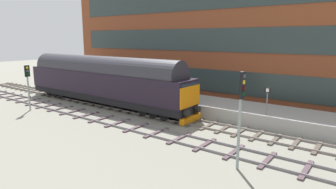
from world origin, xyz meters
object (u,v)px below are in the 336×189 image
(signal_post_mid, at_px, (28,81))
(waiting_passenger, at_px, (197,88))
(diesel_locomotive, at_px, (102,79))
(platform_number_sign, at_px, (267,97))
(signal_post_near, at_px, (241,107))

(signal_post_mid, height_order, waiting_passenger, signal_post_mid)
(diesel_locomotive, bearing_deg, waiting_passenger, -66.01)
(signal_post_mid, relative_size, platform_number_sign, 2.05)
(signal_post_near, height_order, platform_number_sign, signal_post_near)
(diesel_locomotive, xyz_separation_m, signal_post_mid, (-5.34, 3.51, 0.11))
(platform_number_sign, bearing_deg, diesel_locomotive, 97.29)
(signal_post_mid, xyz_separation_m, waiting_passenger, (9.03, -11.78, -0.61))
(diesel_locomotive, bearing_deg, signal_post_mid, 146.71)
(diesel_locomotive, distance_m, signal_post_near, 17.02)
(signal_post_mid, bearing_deg, signal_post_near, -90.00)
(signal_post_mid, relative_size, waiting_passenger, 2.44)
(signal_post_near, xyz_separation_m, waiting_passenger, (9.03, 7.87, -1.15))
(signal_post_near, xyz_separation_m, platform_number_sign, (7.27, 1.08, -0.83))
(signal_post_near, distance_m, signal_post_mid, 19.66)
(diesel_locomotive, distance_m, platform_number_sign, 15.18)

